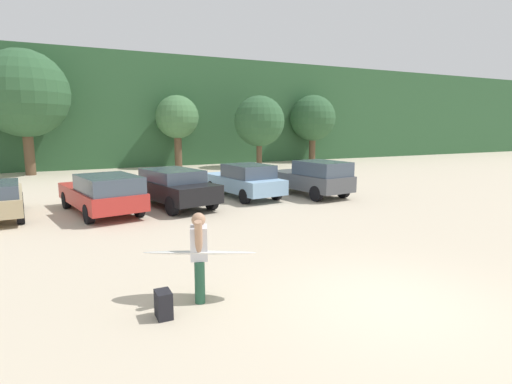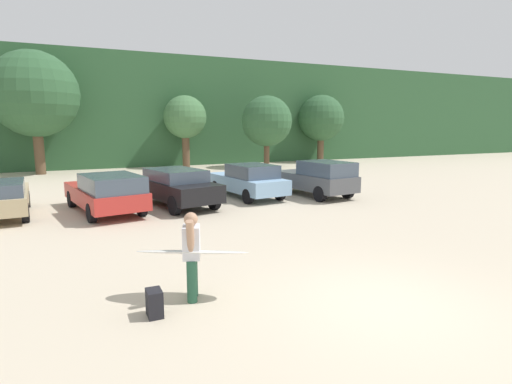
% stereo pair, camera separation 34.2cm
% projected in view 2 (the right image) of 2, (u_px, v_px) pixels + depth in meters
% --- Properties ---
extents(ground_plane, '(120.00, 120.00, 0.00)m').
position_uv_depth(ground_plane, '(384.00, 305.00, 7.06)').
color(ground_plane, beige).
extents(hillside_ridge, '(108.00, 12.00, 8.45)m').
position_uv_depth(hillside_ridge, '(131.00, 113.00, 35.33)').
color(hillside_ridge, '#2D5633').
rests_on(hillside_ridge, ground_plane).
extents(tree_center_right, '(5.37, 5.37, 7.75)m').
position_uv_depth(tree_center_right, '(34.00, 94.00, 25.31)').
color(tree_center_right, brown).
rests_on(tree_center_right, ground_plane).
extents(tree_far_right, '(3.17, 3.17, 5.33)m').
position_uv_depth(tree_far_right, '(185.00, 118.00, 30.00)').
color(tree_far_right, brown).
rests_on(tree_far_right, ground_plane).
extents(tree_far_left, '(3.75, 3.75, 5.32)m').
position_uv_depth(tree_far_left, '(267.00, 121.00, 30.08)').
color(tree_far_left, brown).
rests_on(tree_far_left, ground_plane).
extents(tree_ridge_back, '(3.94, 3.94, 5.73)m').
position_uv_depth(tree_ridge_back, '(321.00, 118.00, 34.96)').
color(tree_ridge_back, brown).
rests_on(tree_ridge_back, ground_plane).
extents(parked_car_red, '(2.70, 4.93, 1.44)m').
position_uv_depth(parked_car_red, '(106.00, 192.00, 14.41)').
color(parked_car_red, '#B72D28').
rests_on(parked_car_red, ground_plane).
extents(parked_car_black, '(2.69, 4.50, 1.44)m').
position_uv_depth(parked_car_black, '(177.00, 186.00, 15.62)').
color(parked_car_black, black).
rests_on(parked_car_black, ground_plane).
extents(parked_car_sky_blue, '(2.26, 4.49, 1.46)m').
position_uv_depth(parked_car_sky_blue, '(248.00, 180.00, 17.59)').
color(parked_car_sky_blue, '#84ADD1').
rests_on(parked_car_sky_blue, ground_plane).
extents(parked_car_dark_gray, '(2.22, 4.21, 1.59)m').
position_uv_depth(parked_car_dark_gray, '(318.00, 178.00, 17.84)').
color(parked_car_dark_gray, '#4C4F54').
rests_on(parked_car_dark_gray, ground_plane).
extents(person_adult, '(0.40, 0.73, 1.60)m').
position_uv_depth(person_adult, '(192.00, 251.00, 7.17)').
color(person_adult, '#26593F').
rests_on(person_adult, ground_plane).
extents(surfboard_white, '(2.08, 1.41, 0.22)m').
position_uv_depth(surfboard_white, '(192.00, 252.00, 7.24)').
color(surfboard_white, white).
extents(backpack_dropped, '(0.24, 0.34, 0.45)m').
position_uv_depth(backpack_dropped, '(154.00, 303.00, 6.61)').
color(backpack_dropped, black).
rests_on(backpack_dropped, ground_plane).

